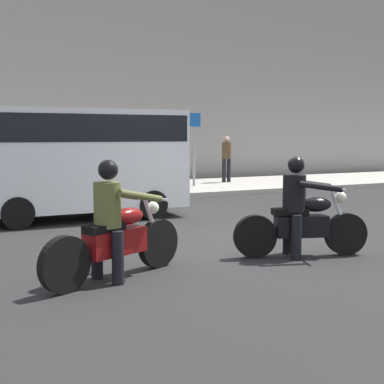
# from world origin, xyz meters

# --- Properties ---
(ground_plane) EXTENTS (80.00, 80.00, 0.00)m
(ground_plane) POSITION_xyz_m (0.00, 0.00, 0.00)
(ground_plane) COLOR #262626
(sidewalk_slab) EXTENTS (40.00, 4.40, 0.14)m
(sidewalk_slab) POSITION_xyz_m (0.00, 8.00, 0.07)
(sidewalk_slab) COLOR #A8A399
(sidewalk_slab) RESTS_ON ground_plane
(building_facade) EXTENTS (40.00, 1.40, 10.44)m
(building_facade) POSITION_xyz_m (0.00, 11.40, 5.22)
(building_facade) COLOR gray
(building_facade) RESTS_ON ground_plane
(motorcycle_with_rider_olive) EXTENTS (2.07, 1.08, 1.52)m
(motorcycle_with_rider_olive) POSITION_xyz_m (-2.50, -1.51, 0.62)
(motorcycle_with_rider_olive) COLOR black
(motorcycle_with_rider_olive) RESTS_ON ground_plane
(motorcycle_with_rider_black_leather) EXTENTS (2.00, 0.88, 1.51)m
(motorcycle_with_rider_black_leather) POSITION_xyz_m (0.39, -1.50, 0.62)
(motorcycle_with_rider_black_leather) COLOR black
(motorcycle_with_rider_black_leather) RESTS_ON ground_plane
(parked_van_white) EXTENTS (4.50, 1.96, 2.37)m
(parked_van_white) POSITION_xyz_m (-1.80, 3.52, 1.37)
(parked_van_white) COLOR silver
(parked_van_white) RESTS_ON ground_plane
(street_sign_post) EXTENTS (0.44, 0.08, 2.43)m
(street_sign_post) POSITION_xyz_m (2.95, 7.61, 1.61)
(street_sign_post) COLOR gray
(street_sign_post) RESTS_ON sidewalk_slab
(pedestrian_bystander) EXTENTS (0.34, 0.34, 1.64)m
(pedestrian_bystander) POSITION_xyz_m (4.64, 8.45, 1.09)
(pedestrian_bystander) COLOR black
(pedestrian_bystander) RESTS_ON sidewalk_slab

